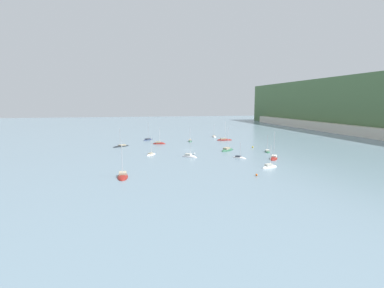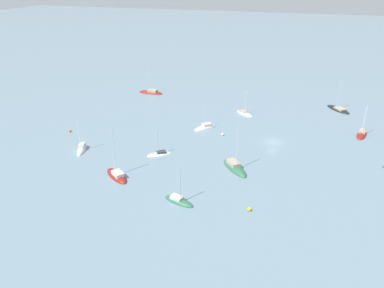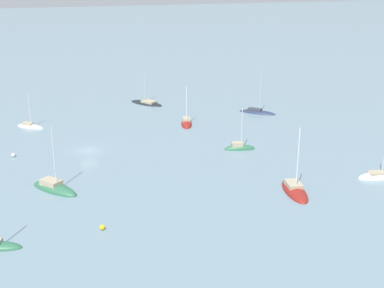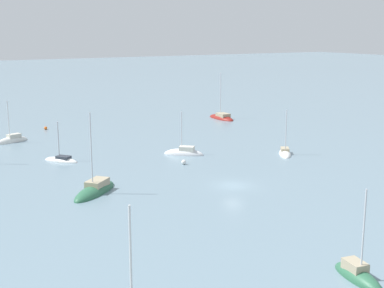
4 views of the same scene
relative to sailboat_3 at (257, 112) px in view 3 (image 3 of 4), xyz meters
name	(u,v)px [view 3 (image 3 of 4)]	position (x,y,z in m)	size (l,w,h in m)	color
ground_plane	(88,150)	(37.12, 14.82, -0.10)	(600.00, 600.00, 0.00)	slate
sailboat_3	(257,112)	(0.00, 0.00, 0.00)	(7.65, 6.65, 9.95)	#232D4C
sailboat_4	(239,148)	(11.55, 20.91, 0.02)	(5.61, 2.69, 8.13)	#2D6647
sailboat_5	(187,124)	(16.82, 4.31, 0.01)	(3.45, 6.53, 8.70)	maroon
sailboat_6	(30,127)	(47.10, -1.84, -0.01)	(5.82, 4.87, 7.62)	white
sailboat_8	(379,177)	(-4.63, 38.50, -0.04)	(6.98, 2.87, 8.50)	white
sailboat_9	(295,191)	(10.05, 39.98, 0.00)	(3.85, 8.54, 10.60)	maroon
sailboat_10	(55,189)	(43.08, 30.49, 0.01)	(7.51, 8.08, 10.61)	#2D6647
sailboat_13	(147,103)	(21.63, -13.72, -0.03)	(7.94, 8.68, 8.86)	black
mooring_buoy_0	(102,227)	(37.68, 44.31, 0.23)	(0.66, 0.66, 0.66)	yellow
mooring_buoy_2	(13,155)	(49.45, 14.83, 0.23)	(0.68, 0.68, 0.68)	white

